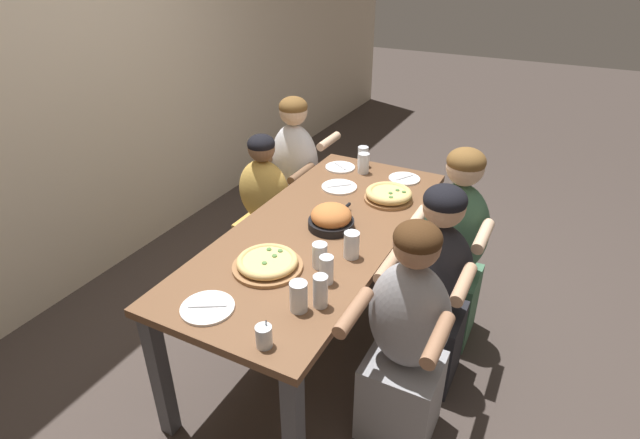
{
  "coord_description": "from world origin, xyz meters",
  "views": [
    {
      "loc": [
        -2.04,
        -1.06,
        2.11
      ],
      "look_at": [
        0.0,
        0.0,
        0.82
      ],
      "focal_mm": 28.0,
      "sensor_mm": 36.0,
      "label": 1
    }
  ],
  "objects": [
    {
      "name": "drinking_glass_a",
      "position": [
        0.87,
        0.13,
        0.84
      ],
      "size": [
        0.07,
        0.07,
        0.14
      ],
      "color": "silver",
      "rests_on": "dining_table"
    },
    {
      "name": "pizza_board_second",
      "position": [
        -0.45,
        0.04,
        0.8
      ],
      "size": [
        0.33,
        0.33,
        0.06
      ],
      "color": "#996B42",
      "rests_on": "dining_table"
    },
    {
      "name": "empty_plate_d",
      "position": [
        0.79,
        -0.2,
        0.78
      ],
      "size": [
        0.2,
        0.2,
        0.02
      ],
      "color": "white",
      "rests_on": "dining_table"
    },
    {
      "name": "ground_plane",
      "position": [
        0.0,
        0.0,
        0.0
      ],
      "size": [
        18.0,
        18.0,
        0.0
      ],
      "primitive_type": "plane",
      "color": "#423833",
      "rests_on": "ground"
    },
    {
      "name": "restaurant_back_panel",
      "position": [
        0.0,
        1.74,
        1.6
      ],
      "size": [
        10.0,
        0.06,
        3.2
      ],
      "primitive_type": "cube",
      "color": "beige",
      "rests_on": "ground"
    },
    {
      "name": "diner_near_center",
      "position": [
        0.01,
        -0.63,
        0.53
      ],
      "size": [
        0.51,
        0.4,
        1.15
      ],
      "rotation": [
        0.0,
        0.0,
        1.57
      ],
      "color": "#232328",
      "rests_on": "ground"
    },
    {
      "name": "drinking_glass_f",
      "position": [
        -0.64,
        -0.23,
        0.83
      ],
      "size": [
        0.08,
        0.08,
        0.13
      ],
      "color": "silver",
      "rests_on": "dining_table"
    },
    {
      "name": "pizza_board_main",
      "position": [
        0.47,
        -0.21,
        0.8
      ],
      "size": [
        0.29,
        0.29,
        0.07
      ],
      "color": "#996B42",
      "rests_on": "dining_table"
    },
    {
      "name": "drinking_glass_g",
      "position": [
        0.77,
        0.08,
        0.83
      ],
      "size": [
        0.07,
        0.07,
        0.13
      ],
      "color": "silver",
      "rests_on": "dining_table"
    },
    {
      "name": "diner_near_midright",
      "position": [
        0.4,
        -0.63,
        0.55
      ],
      "size": [
        0.51,
        0.4,
        1.19
      ],
      "rotation": [
        0.0,
        0.0,
        1.57
      ],
      "color": "#477556",
      "rests_on": "ground"
    },
    {
      "name": "empty_plate_c",
      "position": [
        -0.81,
        0.11,
        0.78
      ],
      "size": [
        0.23,
        0.23,
        0.02
      ],
      "color": "white",
      "rests_on": "dining_table"
    },
    {
      "name": "diner_far_right",
      "position": [
        0.83,
        0.63,
        0.55
      ],
      "size": [
        0.51,
        0.4,
        1.19
      ],
      "rotation": [
        0.0,
        0.0,
        -1.57
      ],
      "color": "silver",
      "rests_on": "ground"
    },
    {
      "name": "skillet_bowl",
      "position": [
        0.03,
        -0.05,
        0.83
      ],
      "size": [
        0.36,
        0.25,
        0.13
      ],
      "color": "black",
      "rests_on": "dining_table"
    },
    {
      "name": "diner_far_midright",
      "position": [
        0.42,
        0.63,
        0.47
      ],
      "size": [
        0.51,
        0.4,
        1.05
      ],
      "rotation": [
        0.0,
        0.0,
        -1.57
      ],
      "color": "gold",
      "rests_on": "ground"
    },
    {
      "name": "empty_plate_b",
      "position": [
        0.77,
        0.25,
        0.78
      ],
      "size": [
        0.2,
        0.2,
        0.02
      ],
      "color": "white",
      "rests_on": "dining_table"
    },
    {
      "name": "drinking_glass_e",
      "position": [
        -0.58,
        -0.3,
        0.84
      ],
      "size": [
        0.06,
        0.06,
        0.15
      ],
      "color": "silver",
      "rests_on": "dining_table"
    },
    {
      "name": "drinking_glass_c",
      "position": [
        -0.42,
        -0.25,
        0.84
      ],
      "size": [
        0.06,
        0.06,
        0.13
      ],
      "color": "silver",
      "rests_on": "dining_table"
    },
    {
      "name": "diner_near_midleft",
      "position": [
        -0.4,
        -0.63,
        0.53
      ],
      "size": [
        0.51,
        0.4,
        1.16
      ],
      "rotation": [
        0.0,
        0.0,
        1.57
      ],
      "color": "#99999E",
      "rests_on": "ground"
    },
    {
      "name": "empty_plate_a",
      "position": [
        0.49,
        0.12,
        0.78
      ],
      "size": [
        0.22,
        0.22,
        0.02
      ],
      "color": "white",
      "rests_on": "dining_table"
    },
    {
      "name": "cocktail_glass_blue",
      "position": [
        -0.88,
        -0.22,
        0.81
      ],
      "size": [
        0.06,
        0.06,
        0.11
      ],
      "color": "silver",
      "rests_on": "dining_table"
    },
    {
      "name": "dining_table",
      "position": [
        0.0,
        0.0,
        0.68
      ],
      "size": [
        1.95,
        0.83,
        0.77
      ],
      "color": "brown",
      "rests_on": "ground"
    },
    {
      "name": "drinking_glass_b",
      "position": [
        -0.18,
        -0.26,
        0.83
      ],
      "size": [
        0.08,
        0.08,
        0.13
      ],
      "color": "silver",
      "rests_on": "dining_table"
    },
    {
      "name": "drinking_glass_d",
      "position": [
        -0.32,
        -0.16,
        0.82
      ],
      "size": [
        0.07,
        0.07,
        0.12
      ],
      "color": "silver",
      "rests_on": "dining_table"
    }
  ]
}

